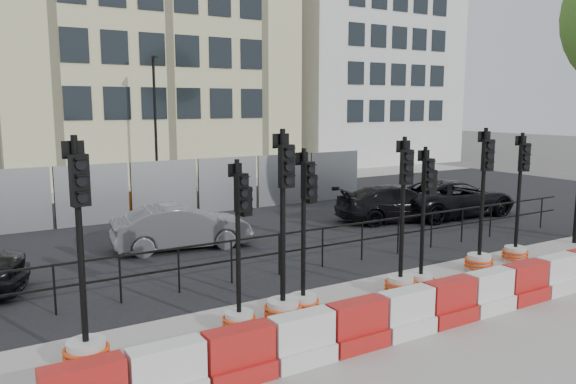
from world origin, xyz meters
TOP-DOWN VIEW (x-y plane):
  - ground at (0.00, 0.00)m, footprint 120.00×120.00m
  - sidewalk_near at (0.00, -3.00)m, footprint 40.00×6.00m
  - road at (0.00, 7.00)m, footprint 40.00×14.00m
  - sidewalk_far at (0.00, 16.00)m, footprint 40.00×4.00m
  - building_cream at (2.00, 21.99)m, footprint 15.00×10.06m
  - building_white at (17.00, 21.99)m, footprint 12.00×9.06m
  - kerb_railing at (0.00, 1.20)m, footprint 18.00×0.04m
  - heras_fencing at (-0.01, 9.80)m, footprint 14.33×1.72m
  - lamp_post_far at (0.50, 14.98)m, footprint 0.12×0.56m
  - barrier_row at (-0.00, -2.80)m, footprint 13.60×0.50m
  - traffic_signal_a at (-5.95, -1.24)m, footprint 0.68×0.68m
  - traffic_signal_b at (-3.40, -1.21)m, footprint 0.59×0.59m
  - traffic_signal_c at (-2.55, -1.26)m, footprint 0.69×0.69m
  - traffic_signal_d at (-2.01, -1.11)m, footprint 0.61×0.61m
  - traffic_signal_e at (0.27, -1.23)m, footprint 0.64×0.64m
  - traffic_signal_f at (0.85, -1.24)m, footprint 0.60×0.60m
  - traffic_signal_g at (2.99, -0.94)m, footprint 0.66×0.66m
  - traffic_signal_h at (4.42, -0.86)m, footprint 0.63×0.63m
  - car_b at (-2.23, 4.67)m, footprint 2.35×4.07m
  - car_c at (5.28, 4.42)m, footprint 3.67×5.00m
  - car_d at (7.55, 4.08)m, footprint 2.86×4.98m

SIDE VIEW (x-z plane):
  - ground at x=0.00m, z-range 0.00..0.00m
  - sidewalk_near at x=0.00m, z-range 0.00..0.02m
  - sidewalk_far at x=0.00m, z-range 0.00..0.02m
  - road at x=0.00m, z-range 0.00..0.03m
  - barrier_row at x=0.00m, z-range -0.03..0.77m
  - car_b at x=-2.23m, z-range 0.00..1.22m
  - car_c at x=5.28m, z-range 0.00..1.22m
  - car_d at x=7.55m, z-range 0.00..1.29m
  - traffic_signal_h at x=4.42m, z-range -0.95..2.28m
  - traffic_signal_e at x=0.27m, z-range -0.96..2.31m
  - heras_fencing at x=-0.01m, z-range -0.32..1.68m
  - kerb_railing at x=0.00m, z-range 0.19..1.19m
  - traffic_signal_g at x=2.99m, z-range -0.99..2.38m
  - traffic_signal_b at x=-3.40m, z-range -0.78..2.21m
  - traffic_signal_a at x=-5.95m, z-range -1.02..2.45m
  - traffic_signal_c at x=-2.55m, z-range -1.02..2.46m
  - traffic_signal_f at x=0.85m, z-range -0.80..2.25m
  - traffic_signal_d at x=-2.01m, z-range -0.82..2.30m
  - lamp_post_far at x=0.50m, z-range 0.22..6.22m
  - building_white at x=17.00m, z-range 0.00..16.00m
  - building_cream at x=2.00m, z-range 0.00..18.00m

